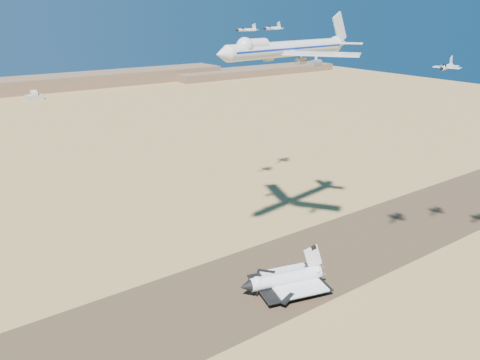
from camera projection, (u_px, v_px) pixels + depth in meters
ground at (225, 296)px, 175.31m from camera, size 1200.00×1200.00×0.00m
runway at (225, 296)px, 175.30m from camera, size 600.00×50.00×0.06m
ridgeline at (45, 86)px, 612.89m from camera, size 960.00×90.00×18.00m
shuttle at (285, 280)px, 177.31m from camera, size 35.22×27.18×17.25m
carrier_747 at (284, 49)px, 172.36m from camera, size 72.59×55.46×18.01m
crew_a at (318, 287)px, 179.03m from camera, size 0.43×0.63×1.69m
crew_b at (315, 289)px, 178.08m from camera, size 1.00×1.01×1.86m
crew_c at (324, 288)px, 178.32m from camera, size 1.02×1.16×1.77m
chase_jet_a at (446, 67)px, 153.36m from camera, size 15.56×9.11×3.97m
chase_jet_e at (246, 30)px, 218.35m from camera, size 14.01×7.78×3.50m
chase_jet_f at (272, 28)px, 237.24m from camera, size 15.63×9.09×3.98m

